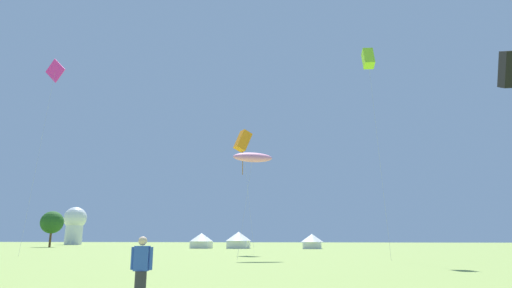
{
  "coord_description": "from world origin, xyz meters",
  "views": [
    {
      "loc": [
        6.68,
        -5.57,
        1.67
      ],
      "look_at": [
        0.0,
        32.0,
        10.28
      ],
      "focal_mm": 29.54,
      "sensor_mm": 36.0,
      "label": 1
    }
  ],
  "objects_px": {
    "person_spectator": "(141,273)",
    "festival_tent_right": "(239,239)",
    "kite_orange_box": "(243,141)",
    "festival_tent_left": "(312,241)",
    "kite_black_box": "(511,69)",
    "kite_pink_parafoil": "(253,157)",
    "festival_tent_center": "(201,240)",
    "kite_lime_box": "(368,59)",
    "observatory_dome": "(75,224)",
    "kite_magenta_diamond": "(55,72)",
    "tree_distant_right": "(52,222)"
  },
  "relations": [
    {
      "from": "person_spectator",
      "to": "festival_tent_center",
      "type": "height_order",
      "value": "festival_tent_center"
    },
    {
      "from": "kite_black_box",
      "to": "observatory_dome",
      "type": "height_order",
      "value": "kite_black_box"
    },
    {
      "from": "kite_black_box",
      "to": "kite_pink_parafoil",
      "type": "bearing_deg",
      "value": 171.55
    },
    {
      "from": "kite_lime_box",
      "to": "kite_black_box",
      "type": "bearing_deg",
      "value": -12.02
    },
    {
      "from": "person_spectator",
      "to": "observatory_dome",
      "type": "relative_size",
      "value": 0.16
    },
    {
      "from": "person_spectator",
      "to": "tree_distant_right",
      "type": "bearing_deg",
      "value": 126.99
    },
    {
      "from": "festival_tent_center",
      "to": "kite_magenta_diamond",
      "type": "bearing_deg",
      "value": -100.69
    },
    {
      "from": "kite_orange_box",
      "to": "festival_tent_center",
      "type": "distance_m",
      "value": 30.38
    },
    {
      "from": "observatory_dome",
      "to": "tree_distant_right",
      "type": "relative_size",
      "value": 1.48
    },
    {
      "from": "kite_pink_parafoil",
      "to": "person_spectator",
      "type": "distance_m",
      "value": 27.99
    },
    {
      "from": "kite_black_box",
      "to": "kite_pink_parafoil",
      "type": "height_order",
      "value": "kite_black_box"
    },
    {
      "from": "kite_orange_box",
      "to": "festival_tent_right",
      "type": "height_order",
      "value": "kite_orange_box"
    },
    {
      "from": "kite_pink_parafoil",
      "to": "festival_tent_right",
      "type": "xyz_separation_m",
      "value": [
        -9.51,
        37.59,
        -7.28
      ]
    },
    {
      "from": "kite_black_box",
      "to": "kite_magenta_diamond",
      "type": "xyz_separation_m",
      "value": [
        -44.04,
        5.67,
        5.28
      ]
    },
    {
      "from": "festival_tent_center",
      "to": "kite_pink_parafoil",
      "type": "bearing_deg",
      "value": -66.53
    },
    {
      "from": "observatory_dome",
      "to": "kite_pink_parafoil",
      "type": "bearing_deg",
      "value": -48.87
    },
    {
      "from": "festival_tent_right",
      "to": "observatory_dome",
      "type": "height_order",
      "value": "observatory_dome"
    },
    {
      "from": "person_spectator",
      "to": "festival_tent_left",
      "type": "bearing_deg",
      "value": 88.93
    },
    {
      "from": "festival_tent_center",
      "to": "person_spectator",
      "type": "bearing_deg",
      "value": -73.96
    },
    {
      "from": "person_spectator",
      "to": "festival_tent_left",
      "type": "distance_m",
      "value": 64.34
    },
    {
      "from": "festival_tent_right",
      "to": "person_spectator",
      "type": "bearing_deg",
      "value": -79.7
    },
    {
      "from": "kite_black_box",
      "to": "festival_tent_left",
      "type": "xyz_separation_m",
      "value": [
        -17.72,
        40.73,
        -13.18
      ]
    },
    {
      "from": "kite_pink_parafoil",
      "to": "tree_distant_right",
      "type": "distance_m",
      "value": 66.07
    },
    {
      "from": "festival_tent_center",
      "to": "tree_distant_right",
      "type": "height_order",
      "value": "tree_distant_right"
    },
    {
      "from": "kite_orange_box",
      "to": "kite_magenta_diamond",
      "type": "distance_m",
      "value": 22.76
    },
    {
      "from": "kite_black_box",
      "to": "festival_tent_right",
      "type": "xyz_separation_m",
      "value": [
        -30.61,
        40.73,
        -12.96
      ]
    },
    {
      "from": "kite_pink_parafoil",
      "to": "festival_tent_right",
      "type": "relative_size",
      "value": 2.14
    },
    {
      "from": "tree_distant_right",
      "to": "festival_tent_right",
      "type": "bearing_deg",
      "value": -7.27
    },
    {
      "from": "kite_orange_box",
      "to": "festival_tent_left",
      "type": "height_order",
      "value": "kite_orange_box"
    },
    {
      "from": "kite_black_box",
      "to": "festival_tent_right",
      "type": "bearing_deg",
      "value": 126.93
    },
    {
      "from": "festival_tent_center",
      "to": "festival_tent_left",
      "type": "bearing_deg",
      "value": 0.0
    },
    {
      "from": "kite_black_box",
      "to": "festival_tent_left",
      "type": "bearing_deg",
      "value": 113.52
    },
    {
      "from": "kite_black_box",
      "to": "kite_lime_box",
      "type": "bearing_deg",
      "value": 167.98
    },
    {
      "from": "kite_pink_parafoil",
      "to": "observatory_dome",
      "type": "relative_size",
      "value": 0.88
    },
    {
      "from": "kite_lime_box",
      "to": "tree_distant_right",
      "type": "xyz_separation_m",
      "value": [
        -60.77,
        43.68,
        -12.3
      ]
    },
    {
      "from": "kite_orange_box",
      "to": "festival_tent_center",
      "type": "xyz_separation_m",
      "value": [
        -12.7,
        24.86,
        -11.99
      ]
    },
    {
      "from": "festival_tent_right",
      "to": "festival_tent_left",
      "type": "relative_size",
      "value": 1.16
    },
    {
      "from": "kite_magenta_diamond",
      "to": "tree_distant_right",
      "type": "distance_m",
      "value": 50.83
    },
    {
      "from": "festival_tent_right",
      "to": "kite_lime_box",
      "type": "bearing_deg",
      "value": -62.44
    },
    {
      "from": "kite_pink_parafoil",
      "to": "tree_distant_right",
      "type": "xyz_separation_m",
      "value": [
        -50.19,
        42.79,
        -3.91
      ]
    },
    {
      "from": "person_spectator",
      "to": "festival_tent_right",
      "type": "relative_size",
      "value": 0.39
    },
    {
      "from": "kite_orange_box",
      "to": "kite_pink_parafoil",
      "type": "height_order",
      "value": "kite_orange_box"
    },
    {
      "from": "festival_tent_center",
      "to": "festival_tent_left",
      "type": "relative_size",
      "value": 1.08
    },
    {
      "from": "person_spectator",
      "to": "observatory_dome",
      "type": "height_order",
      "value": "observatory_dome"
    },
    {
      "from": "kite_orange_box",
      "to": "person_spectator",
      "type": "relative_size",
      "value": 8.59
    },
    {
      "from": "person_spectator",
      "to": "festival_tent_center",
      "type": "relative_size",
      "value": 0.42
    },
    {
      "from": "kite_magenta_diamond",
      "to": "festival_tent_center",
      "type": "height_order",
      "value": "kite_magenta_diamond"
    },
    {
      "from": "kite_lime_box",
      "to": "observatory_dome",
      "type": "xyz_separation_m",
      "value": [
        -77.94,
        78.02,
        -11.26
      ]
    },
    {
      "from": "kite_lime_box",
      "to": "kite_magenta_diamond",
      "type": "distance_m",
      "value": 33.79
    },
    {
      "from": "kite_black_box",
      "to": "observatory_dome",
      "type": "bearing_deg",
      "value": 137.78
    }
  ]
}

